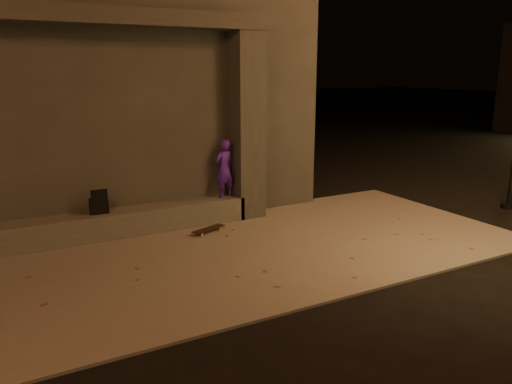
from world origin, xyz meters
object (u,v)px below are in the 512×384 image
skateboarder (224,169)px  backpack (99,205)px  column (247,127)px  skateboard (209,229)px

skateboarder → backpack: bearing=-14.1°
skateboarder → backpack: size_ratio=2.57×
column → skateboarder: (-0.50, 0.00, -0.78)m
column → skateboarder: size_ratio=3.18×
column → skateboard: size_ratio=5.10×
column → skateboard: 2.18m
column → backpack: column is taller
skateboarder → skateboard: (-0.64, -0.65, -0.95)m
column → backpack: bearing=180.0°
skateboarder → skateboard: 1.32m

